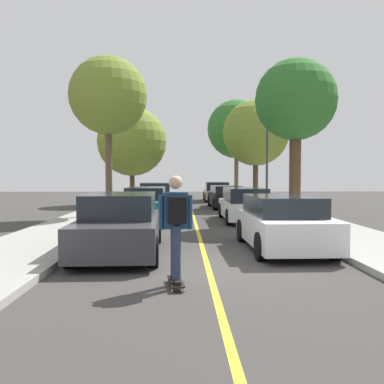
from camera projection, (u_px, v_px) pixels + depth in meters
The scene contains 17 objects.
ground at pixel (208, 268), 8.61m from camera, with size 80.00×80.00×0.00m, color #3D3A38.
center_line at pixel (200, 238), 12.61m from camera, with size 0.12×39.20×0.01m, color gold.
parked_car_left_nearest at pixel (120, 224), 10.20m from camera, with size 2.04×4.57×1.46m.
parked_car_left_near at pixel (146, 205), 17.36m from camera, with size 1.84×4.62×1.40m.
parked_car_left_far at pixel (156, 196), 23.70m from camera, with size 2.04×4.70×1.48m.
parked_car_right_nearest at pixel (282, 223), 10.68m from camera, with size 1.93×4.10×1.38m.
parked_car_right_near at pixel (244, 205), 17.30m from camera, with size 1.82×4.35×1.39m.
parked_car_right_far at pixel (226, 197), 24.46m from camera, with size 1.94×4.50×1.29m.
parked_car_right_farthest at pixel (217, 192), 30.92m from camera, with size 1.96×4.10×1.40m.
street_tree_left_nearest at pixel (108, 96), 18.32m from camera, with size 3.42×3.42×6.97m.
street_tree_left_near at pixel (132, 142), 26.99m from camera, with size 4.45×4.45×6.16m.
street_tree_right_nearest at pixel (296, 101), 15.79m from camera, with size 3.07×3.07×6.16m.
street_tree_right_near at pixel (256, 133), 24.33m from camera, with size 3.84×3.84×6.15m.
street_tree_right_far at pixel (237, 129), 32.92m from camera, with size 4.60×4.60×7.70m.
streetlamp at pixel (267, 150), 21.22m from camera, with size 0.36×0.24×5.28m.
skateboard at pixel (176, 282), 7.14m from camera, with size 0.32×0.86×0.10m.
skateboarder at pixel (176, 221), 7.06m from camera, with size 0.59×0.71×1.79m.
Camera 1 is at (-0.53, -8.53, 1.91)m, focal length 39.17 mm.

